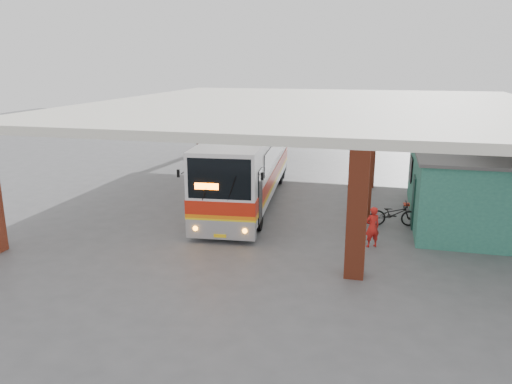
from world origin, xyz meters
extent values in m
plane|color=#515154|center=(0.00, 0.00, 0.00)|extent=(90.00, 90.00, 0.00)
cube|color=#9A3B21|center=(3.00, -3.00, 2.17)|extent=(0.60, 0.60, 4.35)
cube|color=#9A3B21|center=(3.00, 3.00, 2.17)|extent=(0.60, 0.60, 4.35)
cube|color=#9A3B21|center=(3.00, 9.00, 2.17)|extent=(0.60, 0.60, 4.35)
cube|color=#9A3B21|center=(-9.50, 17.00, 2.17)|extent=(0.60, 0.60, 4.35)
cube|color=#9A3B21|center=(10.00, 17.00, 2.17)|extent=(0.60, 0.60, 4.35)
cube|color=silver|center=(0.50, 6.50, 4.50)|extent=(21.00, 23.00, 0.30)
cube|color=#2C6F5F|center=(7.50, 4.00, 1.50)|extent=(5.00, 8.00, 3.00)
cube|color=#515151|center=(7.50, 4.00, 3.05)|extent=(5.20, 8.20, 0.12)
cube|color=#14382F|center=(4.98, 2.50, 1.05)|extent=(0.08, 0.95, 2.10)
cube|color=black|center=(4.98, 5.50, 1.80)|extent=(0.08, 1.20, 1.00)
cube|color=black|center=(4.95, 5.50, 1.80)|extent=(0.04, 1.30, 1.10)
cube|color=silver|center=(-2.55, 4.73, 1.95)|extent=(3.76, 12.53, 2.88)
cube|color=silver|center=(-2.45, 3.71, 3.50)|extent=(1.53, 3.19, 0.26)
cube|color=#97979D|center=(-1.97, -1.23, 0.57)|extent=(2.62, 0.66, 0.72)
cube|color=red|center=(-2.55, 4.73, 1.39)|extent=(3.80, 12.53, 0.51)
cube|color=orange|center=(-2.55, 4.73, 1.06)|extent=(3.80, 12.53, 0.13)
cube|color=yellow|center=(-2.55, 4.73, 0.95)|extent=(3.80, 12.53, 0.10)
cube|color=black|center=(-1.95, -1.37, 2.49)|extent=(2.32, 0.32, 1.49)
cube|color=black|center=(-3.92, 5.42, 2.47)|extent=(0.95, 9.22, 0.93)
cube|color=black|center=(-1.34, 5.67, 2.47)|extent=(0.95, 9.22, 0.93)
cube|color=#FF5905|center=(-2.41, -1.48, 2.21)|extent=(0.87, 0.13, 0.23)
sphere|color=orange|center=(-2.87, -1.53, 0.60)|extent=(0.19, 0.19, 0.19)
sphere|color=orange|center=(-1.02, -1.35, 0.60)|extent=(0.19, 0.19, 0.19)
cube|color=yellow|center=(-1.94, -1.45, 0.36)|extent=(0.46, 0.07, 0.12)
cylinder|color=black|center=(-3.23, 0.32, 0.51)|extent=(0.43, 1.06, 1.03)
cylinder|color=black|center=(-1.03, 0.54, 0.51)|extent=(0.43, 1.06, 1.03)
cylinder|color=black|center=(-4.00, 8.20, 0.51)|extent=(0.43, 1.06, 1.03)
cylinder|color=black|center=(-1.80, 8.42, 0.51)|extent=(0.43, 1.06, 1.03)
cylinder|color=black|center=(-4.13, 9.53, 0.51)|extent=(0.43, 1.06, 1.03)
cylinder|color=black|center=(-1.93, 9.75, 0.51)|extent=(0.43, 1.06, 1.03)
imported|color=black|center=(4.23, 2.47, 0.51)|extent=(2.02, 1.01, 1.01)
imported|color=red|center=(3.45, -0.23, 0.75)|extent=(0.66, 0.58, 1.51)
cube|color=red|center=(4.94, 5.10, 0.22)|extent=(0.44, 0.44, 0.06)
cube|color=red|center=(5.11, 5.12, 0.48)|extent=(0.09, 0.40, 0.57)
cylinder|color=black|center=(4.79, 4.92, 0.10)|extent=(0.03, 0.03, 0.19)
cylinder|color=black|center=(5.11, 4.95, 0.10)|extent=(0.03, 0.03, 0.19)
cylinder|color=black|center=(4.76, 5.24, 0.10)|extent=(0.03, 0.03, 0.19)
cylinder|color=black|center=(5.08, 5.28, 0.10)|extent=(0.03, 0.03, 0.19)
camera|label=1|loc=(3.61, -17.83, 6.55)|focal=35.00mm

